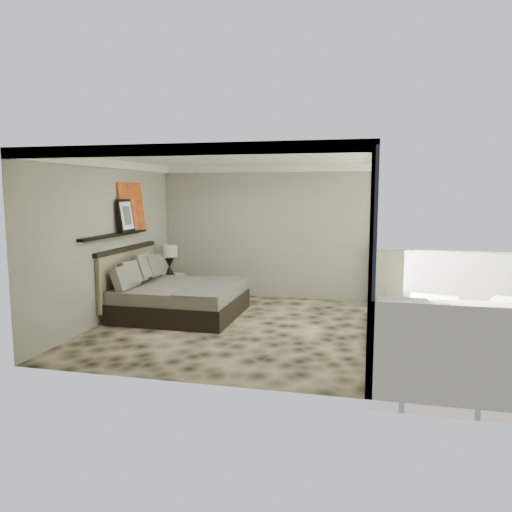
% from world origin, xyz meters
% --- Properties ---
extents(floor, '(5.00, 5.00, 0.00)m').
position_xyz_m(floor, '(0.00, 0.00, 0.00)').
color(floor, black).
rests_on(floor, ground).
extents(ceiling, '(4.50, 5.00, 0.02)m').
position_xyz_m(ceiling, '(0.00, 0.00, 2.79)').
color(ceiling, silver).
rests_on(ceiling, back_wall).
extents(back_wall, '(4.50, 0.02, 2.80)m').
position_xyz_m(back_wall, '(0.00, 2.49, 1.40)').
color(back_wall, gray).
rests_on(back_wall, floor).
extents(left_wall, '(0.02, 5.00, 2.80)m').
position_xyz_m(left_wall, '(-2.24, 0.00, 1.40)').
color(left_wall, gray).
rests_on(left_wall, floor).
extents(glass_wall, '(0.08, 5.00, 2.80)m').
position_xyz_m(glass_wall, '(2.25, 0.00, 1.40)').
color(glass_wall, white).
rests_on(glass_wall, floor).
extents(terrace_slab, '(3.00, 5.00, 0.12)m').
position_xyz_m(terrace_slab, '(3.75, 0.00, -0.06)').
color(terrace_slab, beige).
rests_on(terrace_slab, ground).
extents(picture_ledge, '(0.12, 2.20, 0.05)m').
position_xyz_m(picture_ledge, '(-2.18, 0.10, 1.50)').
color(picture_ledge, black).
rests_on(picture_ledge, left_wall).
extents(bed, '(2.14, 2.07, 1.18)m').
position_xyz_m(bed, '(-1.25, 0.52, 0.35)').
color(bed, black).
rests_on(bed, floor).
extents(nightstand, '(0.58, 0.58, 0.51)m').
position_xyz_m(nightstand, '(-1.92, 1.81, 0.26)').
color(nightstand, black).
rests_on(nightstand, floor).
extents(table_lamp, '(0.34, 0.34, 0.63)m').
position_xyz_m(table_lamp, '(-1.90, 1.78, 0.92)').
color(table_lamp, black).
rests_on(table_lamp, nightstand).
extents(abstract_canvas, '(0.13, 0.90, 0.90)m').
position_xyz_m(abstract_canvas, '(-2.19, 0.75, 1.97)').
color(abstract_canvas, '#BF5E10').
rests_on(abstract_canvas, picture_ledge).
extents(framed_print, '(0.11, 0.50, 0.60)m').
position_xyz_m(framed_print, '(-2.14, 0.42, 1.82)').
color(framed_print, black).
rests_on(framed_print, picture_ledge).
extents(ottoman, '(0.65, 0.65, 0.49)m').
position_xyz_m(ottoman, '(4.45, 0.97, 0.25)').
color(ottoman, white).
rests_on(ottoman, terrace_slab).
extents(lounger, '(1.10, 1.63, 0.58)m').
position_xyz_m(lounger, '(3.08, -0.03, 0.18)').
color(lounger, silver).
rests_on(lounger, terrace_slab).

